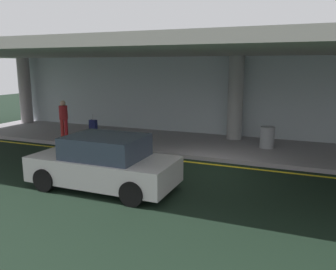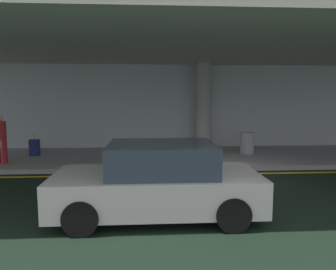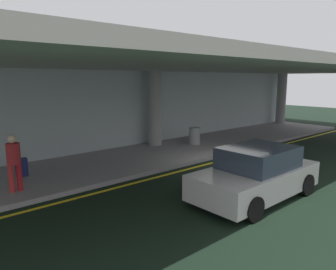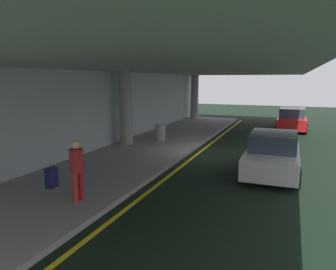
% 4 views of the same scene
% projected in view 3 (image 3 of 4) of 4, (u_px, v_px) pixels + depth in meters
% --- Properties ---
extents(ground_plane, '(60.00, 60.00, 0.00)m').
position_uv_depth(ground_plane, '(227.00, 166.00, 12.65)').
color(ground_plane, black).
extents(sidewalk, '(26.00, 4.20, 0.15)m').
position_uv_depth(sidewalk, '(174.00, 151.00, 14.93)').
color(sidewalk, gray).
rests_on(sidewalk, ground).
extents(lane_stripe_yellow, '(26.00, 0.14, 0.01)m').
position_uv_depth(lane_stripe_yellow, '(214.00, 162.00, 13.13)').
color(lane_stripe_yellow, yellow).
rests_on(lane_stripe_yellow, ground).
extents(support_column_left_mid, '(0.67, 0.67, 3.65)m').
position_uv_depth(support_column_left_mid, '(155.00, 108.00, 15.66)').
color(support_column_left_mid, gray).
rests_on(support_column_left_mid, sidewalk).
extents(support_column_center, '(0.67, 0.67, 3.65)m').
position_uv_depth(support_column_center, '(281.00, 99.00, 23.45)').
color(support_column_center, gray).
rests_on(support_column_center, sidewalk).
extents(ceiling_overhang, '(28.00, 13.20, 0.30)m').
position_uv_depth(ceiling_overhang, '(182.00, 66.00, 13.89)').
color(ceiling_overhang, '#9E9A92').
rests_on(ceiling_overhang, support_column_far_left).
extents(terminal_back_wall, '(26.00, 0.30, 3.80)m').
position_uv_depth(terminal_back_wall, '(145.00, 109.00, 16.28)').
color(terminal_back_wall, '#A9B5BB').
rests_on(terminal_back_wall, ground).
extents(car_silver, '(4.10, 1.92, 1.50)m').
position_uv_depth(car_silver, '(256.00, 174.00, 9.10)').
color(car_silver, '#BEB9B9').
rests_on(car_silver, ground).
extents(traveler_with_luggage, '(0.38, 0.38, 1.68)m').
position_uv_depth(traveler_with_luggage, '(14.00, 159.00, 9.16)').
color(traveler_with_luggage, '#AF2827').
rests_on(traveler_with_luggage, sidewalk).
extents(suitcase_upright_primary, '(0.36, 0.22, 0.90)m').
position_uv_depth(suitcase_upright_primary, '(22.00, 167.00, 10.72)').
color(suitcase_upright_primary, navy).
rests_on(suitcase_upright_primary, sidewalk).
extents(trash_bin_steel, '(0.56, 0.56, 0.85)m').
position_uv_depth(trash_bin_steel, '(194.00, 136.00, 16.01)').
color(trash_bin_steel, gray).
rests_on(trash_bin_steel, sidewalk).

